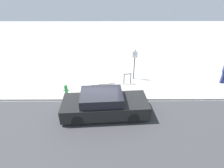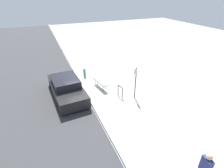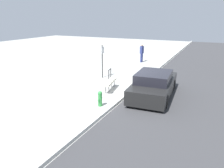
{
  "view_description": "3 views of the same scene",
  "coord_description": "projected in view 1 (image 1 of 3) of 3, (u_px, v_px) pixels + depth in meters",
  "views": [
    {
      "loc": [
        0.78,
        -9.17,
        6.18
      ],
      "look_at": [
        0.84,
        0.14,
        1.07
      ],
      "focal_mm": 28.0,
      "sensor_mm": 36.0,
      "label": 1
    },
    {
      "loc": [
        11.55,
        -2.51,
        6.74
      ],
      "look_at": [
        1.53,
        1.66,
        0.88
      ],
      "focal_mm": 28.0,
      "sensor_mm": 36.0,
      "label": 2
    },
    {
      "loc": [
        -10.79,
        -4.22,
        4.19
      ],
      "look_at": [
        -0.35,
        0.82,
        0.6
      ],
      "focal_mm": 35.0,
      "sensor_mm": 36.0,
      "label": 3
    }
  ],
  "objects": [
    {
      "name": "fire_hydrant",
      "position": [
        66.0,
        90.0,
        11.32
      ],
      "size": [
        0.36,
        0.22,
        0.77
      ],
      "color": "#338C3F",
      "rests_on": "ground_plane"
    },
    {
      "name": "bike_rack",
      "position": [
        127.0,
        78.0,
        12.62
      ],
      "size": [
        0.55,
        0.16,
        0.83
      ],
      "rotation": [
        0.0,
        0.0,
        0.2
      ],
      "color": "black",
      "rests_on": "ground_plane"
    },
    {
      "name": "bench",
      "position": [
        103.0,
        84.0,
        11.83
      ],
      "size": [
        1.72,
        0.62,
        0.58
      ],
      "rotation": [
        0.0,
        0.0,
        0.17
      ],
      "color": "#515156",
      "rests_on": "ground_plane"
    },
    {
      "name": "sign_post",
      "position": [
        134.0,
        62.0,
        12.95
      ],
      "size": [
        0.36,
        0.08,
        2.3
      ],
      "color": "black",
      "rests_on": "ground_plane"
    },
    {
      "name": "curb",
      "position": [
        99.0,
        99.0,
        10.98
      ],
      "size": [
        60.0,
        0.2,
        0.13
      ],
      "color": "#B7B7B2",
      "rests_on": "ground_plane"
    },
    {
      "name": "parked_car_near",
      "position": [
        104.0,
        104.0,
        9.52
      ],
      "size": [
        4.74,
        2.2,
        1.36
      ],
      "rotation": [
        0.0,
        0.0,
        0.07
      ],
      "color": "black",
      "rests_on": "ground_plane"
    },
    {
      "name": "ground_plane",
      "position": [
        99.0,
        100.0,
        11.01
      ],
      "size": [
        60.0,
        60.0,
        0.0
      ],
      "primitive_type": "plane",
      "color": "#9E9E99"
    }
  ]
}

